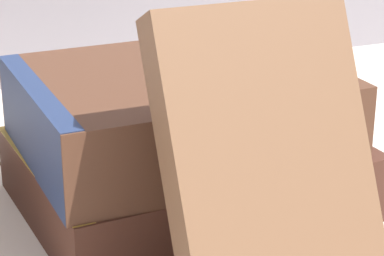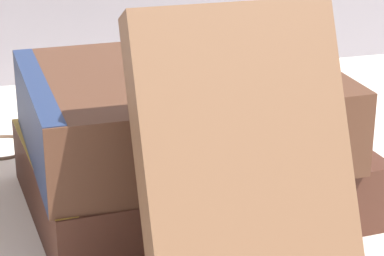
% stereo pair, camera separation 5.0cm
% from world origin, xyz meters
% --- Properties ---
extents(book_flat_bottom, '(0.21, 0.17, 0.04)m').
position_xyz_m(book_flat_bottom, '(0.04, 0.06, 0.02)').
color(book_flat_bottom, '#422319').
rests_on(book_flat_bottom, ground_plane).
extents(book_flat_top, '(0.18, 0.15, 0.05)m').
position_xyz_m(book_flat_top, '(0.03, 0.05, 0.07)').
color(book_flat_top, '#4C2D1E').
rests_on(book_flat_top, book_flat_bottom).
extents(book_leaning_front, '(0.10, 0.09, 0.15)m').
position_xyz_m(book_leaning_front, '(0.04, -0.06, 0.07)').
color(book_leaning_front, brown).
rests_on(book_leaning_front, ground_plane).
extents(pocket_watch, '(0.05, 0.05, 0.01)m').
position_xyz_m(pocket_watch, '(0.06, 0.03, 0.09)').
color(pocket_watch, white).
rests_on(pocket_watch, book_flat_top).
extents(reading_glasses, '(0.11, 0.06, 0.00)m').
position_xyz_m(reading_glasses, '(-0.04, 0.18, 0.00)').
color(reading_glasses, '#4C3828').
rests_on(reading_glasses, ground_plane).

